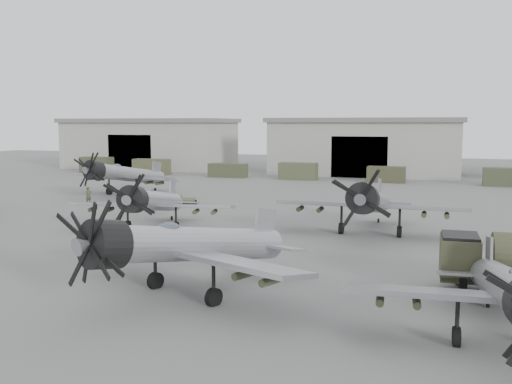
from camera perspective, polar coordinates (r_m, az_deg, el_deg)
ground at (r=31.38m, az=-5.79°, el=-7.61°), size 220.00×220.00×0.00m
hangar_left at (r=102.99m, az=-10.53°, el=4.81°), size 29.00×14.80×8.70m
hangar_center at (r=90.48m, az=10.96°, el=4.54°), size 29.00×14.80×8.70m
support_truck_0 at (r=94.62m, az=-15.65°, el=2.62°), size 5.14×2.20×2.54m
support_truck_1 at (r=89.35m, az=-10.40°, el=2.49°), size 5.63×2.20×2.42m
support_truck_2 at (r=83.87m, az=-2.83°, el=2.18°), size 5.58×2.20×2.00m
support_truck_3 at (r=80.49m, az=4.23°, el=2.09°), size 5.31×2.20×2.35m
support_truck_4 at (r=78.28m, az=12.90°, el=1.72°), size 4.96×2.20×2.12m
support_truck_5 at (r=78.07m, az=23.60°, el=1.37°), size 5.10×2.20×2.30m
aircraft_near_1 at (r=25.87m, az=-7.60°, el=-5.32°), size 12.93×11.70×5.25m
aircraft_mid_1 at (r=42.07m, az=-10.48°, el=-0.93°), size 12.25×11.02×4.86m
aircraft_mid_2 at (r=40.48m, az=11.36°, el=-0.93°), size 13.31×11.98×5.35m
aircraft_far_0 at (r=63.53m, az=-13.32°, el=1.76°), size 13.26×11.93×5.26m
tug_trailer at (r=56.25m, az=-10.77°, el=-0.71°), size 7.10×3.82×1.43m
ground_crew at (r=57.62m, az=-16.40°, el=-0.35°), size 0.61×0.74×1.75m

